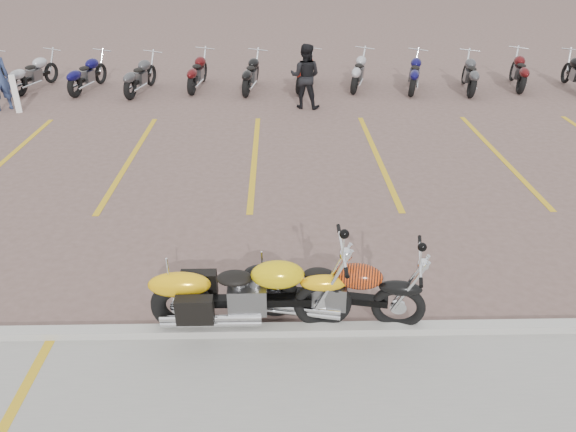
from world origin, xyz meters
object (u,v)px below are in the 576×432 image
(yellow_cruiser, at_px, (247,295))
(person_b, at_px, (305,76))
(bollard, at_px, (15,94))
(flame_cruiser, at_px, (330,291))

(yellow_cruiser, bearing_deg, person_b, 82.98)
(person_b, xyz_separation_m, bollard, (-7.78, -0.28, -0.37))
(yellow_cruiser, xyz_separation_m, bollard, (-6.61, 9.33, -0.01))
(flame_cruiser, bearing_deg, bollard, 140.94)
(yellow_cruiser, bearing_deg, bollard, 125.25)
(yellow_cruiser, distance_m, person_b, 9.69)
(yellow_cruiser, xyz_separation_m, person_b, (1.17, 9.61, 0.36))
(flame_cruiser, height_order, person_b, person_b)
(person_b, distance_m, bollard, 7.80)
(flame_cruiser, bearing_deg, yellow_cruiser, -161.31)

